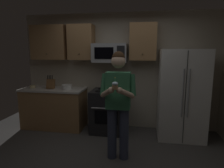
{
  "coord_description": "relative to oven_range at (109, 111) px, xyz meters",
  "views": [
    {
      "loc": [
        0.61,
        -2.68,
        1.76
      ],
      "look_at": [
        0.1,
        0.28,
        1.25
      ],
      "focal_mm": 31.11,
      "sensor_mm": 36.0,
      "label": 1
    }
  ],
  "objects": [
    {
      "name": "bowl_small_colored",
      "position": [
        -1.79,
        -0.01,
        0.49
      ],
      "size": [
        0.13,
        0.13,
        0.06
      ],
      "color": "beige",
      "rests_on": "counter_left"
    },
    {
      "name": "bowl_large_white",
      "position": [
        -0.95,
        -0.02,
        0.51
      ],
      "size": [
        0.23,
        0.23,
        0.1
      ],
      "color": "white",
      "rests_on": "counter_left"
    },
    {
      "name": "knife_block",
      "position": [
        -1.33,
        -0.03,
        0.57
      ],
      "size": [
        0.16,
        0.15,
        0.32
      ],
      "color": "brown",
      "rests_on": "counter_left"
    },
    {
      "name": "refrigerator",
      "position": [
        1.5,
        -0.04,
        0.44
      ],
      "size": [
        0.9,
        0.75,
        1.8
      ],
      "color": "white",
      "rests_on": "ground"
    },
    {
      "name": "microwave",
      "position": [
        0.0,
        0.12,
        1.26
      ],
      "size": [
        0.74,
        0.41,
        0.4
      ],
      "color": "#9EA0A5"
    },
    {
      "name": "oven_range",
      "position": [
        0.0,
        0.0,
        0.0
      ],
      "size": [
        0.76,
        0.7,
        0.93
      ],
      "color": "black",
      "rests_on": "ground"
    },
    {
      "name": "cabinet_row_upper",
      "position": [
        -0.57,
        0.17,
        1.49
      ],
      "size": [
        2.78,
        0.36,
        0.76
      ],
      "color": "#9E7247"
    },
    {
      "name": "wall_back",
      "position": [
        0.15,
        0.39,
        0.84
      ],
      "size": [
        4.4,
        0.1,
        2.6
      ],
      "primitive_type": "cube",
      "color": "#B7AD99",
      "rests_on": "ground"
    },
    {
      "name": "counter_left",
      "position": [
        -1.3,
        0.02,
        0.0
      ],
      "size": [
        1.44,
        0.66,
        0.92
      ],
      "color": "#9E7247",
      "rests_on": "ground"
    },
    {
      "name": "cupcake",
      "position": [
        0.35,
        -1.41,
        0.83
      ],
      "size": [
        0.09,
        0.09,
        0.17
      ],
      "color": "#A87F56"
    },
    {
      "name": "person",
      "position": [
        0.35,
        -1.09,
        0.53
      ],
      "size": [
        0.6,
        0.48,
        1.76
      ],
      "color": "#383F59",
      "rests_on": "ground"
    },
    {
      "name": "ground_plane",
      "position": [
        0.15,
        -1.36,
        -0.46
      ],
      "size": [
        6.0,
        6.0,
        0.0
      ],
      "primitive_type": "plane",
      "color": "#474442"
    }
  ]
}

